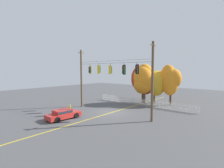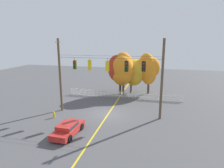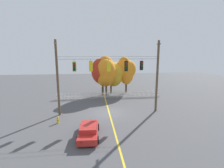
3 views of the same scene
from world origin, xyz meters
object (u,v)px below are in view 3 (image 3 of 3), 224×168
autumn_maple_near_fence (103,72)px  autumn_oak_far_east (114,74)px  traffic_signal_northbound_primary (126,66)px  autumn_maple_far_west (126,70)px  traffic_signal_westbound_side (109,66)px  traffic_signal_northbound_secondary (91,66)px  traffic_signal_eastbound_side (142,66)px  traffic_signal_southbound_primary (74,67)px  parked_car (89,130)px  fire_hydrant (58,120)px  autumn_maple_mid (105,72)px

autumn_maple_near_fence → autumn_oak_far_east: bearing=31.3°
traffic_signal_northbound_primary → autumn_maple_far_west: bearing=78.6°
autumn_maple_far_west → traffic_signal_westbound_side: bearing=-112.5°
traffic_signal_northbound_secondary → traffic_signal_eastbound_side: (6.24, 0.02, 0.00)m
traffic_signal_southbound_primary → traffic_signal_westbound_side: same height
traffic_signal_eastbound_side → parked_car: (-6.53, -5.90, -5.35)m
traffic_signal_eastbound_side → fire_hydrant: size_ratio=1.82×
autumn_maple_mid → autumn_oak_far_east: bearing=47.7°
traffic_signal_southbound_primary → traffic_signal_eastbound_side: same height
autumn_maple_mid → traffic_signal_northbound_secondary: bearing=-105.8°
traffic_signal_northbound_primary → autumn_maple_far_west: size_ratio=0.22×
traffic_signal_northbound_secondary → autumn_maple_far_west: 12.22m
autumn_maple_far_west → traffic_signal_northbound_primary: bearing=-101.4°
traffic_signal_northbound_secondary → traffic_signal_eastbound_side: size_ratio=1.03×
traffic_signal_westbound_side → parked_car: 8.27m
traffic_signal_eastbound_side → traffic_signal_southbound_primary: bearing=180.0°
autumn_maple_near_fence → autumn_oak_far_east: 2.46m
traffic_signal_southbound_primary → autumn_maple_far_west: traffic_signal_southbound_primary is taller
traffic_signal_southbound_primary → fire_hydrant: traffic_signal_southbound_primary is taller
traffic_signal_southbound_primary → fire_hydrant: bearing=-124.5°
traffic_signal_northbound_primary → parked_car: 9.17m
traffic_signal_southbound_primary → parked_car: size_ratio=0.35×
traffic_signal_westbound_side → autumn_maple_near_fence: (-0.15, 9.01, -1.78)m
autumn_maple_far_west → autumn_maple_mid: bearing=-155.3°
traffic_signal_westbound_side → autumn_maple_mid: (0.26, 8.45, -1.68)m
autumn_maple_near_fence → traffic_signal_northbound_secondary: bearing=-102.4°
traffic_signal_southbound_primary → traffic_signal_northbound_secondary: (1.95, -0.02, 0.05)m
traffic_signal_southbound_primary → traffic_signal_eastbound_side: bearing=-0.0°
traffic_signal_northbound_primary → autumn_maple_far_west: 10.60m
autumn_maple_far_west → parked_car: 17.87m
autumn_oak_far_east → fire_hydrant: size_ratio=7.47×
traffic_signal_southbound_primary → traffic_signal_northbound_primary: bearing=0.0°
traffic_signal_southbound_primary → traffic_signal_westbound_side: bearing=-0.3°
traffic_signal_eastbound_side → autumn_oak_far_east: bearing=102.1°
traffic_signal_southbound_primary → autumn_maple_near_fence: traffic_signal_southbound_primary is taller
autumn_maple_near_fence → traffic_signal_eastbound_side: bearing=-64.6°
traffic_signal_northbound_secondary → traffic_signal_northbound_primary: bearing=0.3°
autumn_maple_near_fence → parked_car: (-2.27, -14.89, -3.50)m
autumn_maple_mid → traffic_signal_southbound_primary: bearing=-117.2°
traffic_signal_westbound_side → traffic_signal_southbound_primary: bearing=179.7°
autumn_oak_far_east → traffic_signal_northbound_secondary: bearing=-111.5°
autumn_oak_far_east → traffic_signal_eastbound_side: bearing=-77.9°
fire_hydrant → autumn_maple_near_fence: bearing=63.8°
autumn_maple_near_fence → autumn_maple_far_west: 4.59m
autumn_maple_near_fence → parked_car: bearing=-98.7°
parked_car → autumn_maple_mid: bearing=79.4°
autumn_maple_near_fence → autumn_oak_far_east: (2.06, 1.25, -0.45)m
traffic_signal_westbound_side → autumn_maple_far_west: (4.25, 10.29, -1.63)m
autumn_maple_mid → traffic_signal_westbound_side: bearing=-91.8°
traffic_signal_eastbound_side → autumn_maple_near_fence: (-4.26, 8.99, -1.84)m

